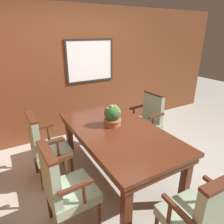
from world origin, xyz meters
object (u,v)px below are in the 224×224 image
object	(u,v)px
chair_left_far	(45,145)
potted_plant	(113,115)
chair_left_near	(64,186)
chair_right_far	(147,119)
chair_head_near	(201,215)
dining_table	(117,136)

from	to	relation	value
chair_left_far	potted_plant	world-z (taller)	potted_plant
chair_left_near	potted_plant	size ratio (longest dim) A/B	3.23
chair_right_far	potted_plant	world-z (taller)	potted_plant
chair_head_near	chair_left_near	size ratio (longest dim) A/B	1.00
chair_left_far	chair_head_near	bearing A→B (deg)	-154.83
chair_head_near	chair_left_far	bearing A→B (deg)	-61.12
dining_table	chair_left_far	xyz separation A→B (m)	(-0.88, 0.45, -0.12)
chair_right_far	chair_left_far	size ratio (longest dim) A/B	1.00
chair_right_far	potted_plant	size ratio (longest dim) A/B	3.23
chair_head_near	potted_plant	size ratio (longest dim) A/B	3.23
dining_table	chair_right_far	size ratio (longest dim) A/B	1.90
chair_left_near	chair_head_near	bearing A→B (deg)	-137.86
chair_head_near	chair_left_near	distance (m)	1.27
chair_right_far	chair_left_far	distance (m)	1.78
dining_table	chair_head_near	bearing A→B (deg)	-90.06
chair_right_far	chair_left_far	world-z (taller)	same
dining_table	chair_left_far	bearing A→B (deg)	153.09
chair_left_far	dining_table	bearing A→B (deg)	-117.83
chair_right_far	potted_plant	bearing A→B (deg)	-75.49
dining_table	chair_left_near	size ratio (longest dim) A/B	1.90
chair_left_far	potted_plant	distance (m)	1.00
dining_table	chair_right_far	xyz separation A→B (m)	(0.90, 0.45, -0.12)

